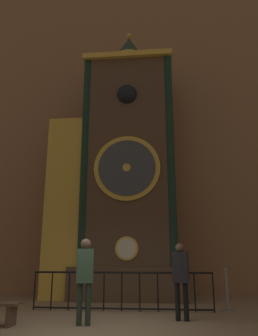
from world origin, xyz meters
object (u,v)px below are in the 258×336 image
Objects in this scene: clock_tower at (118,174)px; stanchion_post at (228,297)px; visitor_near at (85,272)px; visitor_far at (181,274)px.

stanchion_post is at bearing -32.97° from clock_tower.
clock_tower is at bearing 75.38° from visitor_near.
visitor_far is 1.94m from stanchion_post.
stanchion_post is (3.21, 2.06, -0.68)m from visitor_near.
visitor_far is 1.56× the size of stanchion_post.
clock_tower reaches higher than visitor_far.
clock_tower is at bearing 129.59° from visitor_far.
visitor_far reaches higher than stanchion_post.
stanchion_post is at bearing 59.18° from visitor_far.
visitor_far is at bearing -131.53° from stanchion_post.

